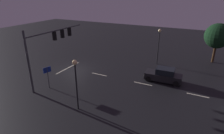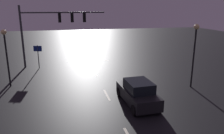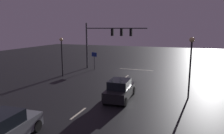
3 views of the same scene
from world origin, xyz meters
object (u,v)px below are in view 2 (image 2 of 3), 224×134
(traffic_signal_assembly, at_px, (53,23))
(street_lamp_left_kerb, at_px, (195,44))
(car_approaching, at_px, (138,93))
(route_sign, at_px, (38,52))
(street_lamp_right_kerb, at_px, (6,47))

(traffic_signal_assembly, relative_size, street_lamp_left_kerb, 1.74)
(street_lamp_left_kerb, bearing_deg, traffic_signal_assembly, -40.84)
(traffic_signal_assembly, bearing_deg, car_approaching, 115.79)
(car_approaching, xyz_separation_m, street_lamp_left_kerb, (-5.51, -2.18, 2.86))
(traffic_signal_assembly, distance_m, route_sign, 3.52)
(car_approaching, xyz_separation_m, street_lamp_right_kerb, (9.44, -5.75, 2.60))
(car_approaching, relative_size, street_lamp_right_kerb, 0.92)
(street_lamp_left_kerb, distance_m, route_sign, 15.93)
(traffic_signal_assembly, height_order, car_approaching, traffic_signal_assembly)
(car_approaching, relative_size, route_sign, 1.74)
(street_lamp_left_kerb, xyz_separation_m, street_lamp_right_kerb, (14.95, -3.56, -0.26))
(traffic_signal_assembly, xyz_separation_m, car_approaching, (-5.76, 11.93, -3.98))
(street_lamp_right_kerb, bearing_deg, route_sign, -109.40)
(street_lamp_right_kerb, relative_size, route_sign, 1.89)
(street_lamp_left_kerb, height_order, street_lamp_right_kerb, street_lamp_left_kerb)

